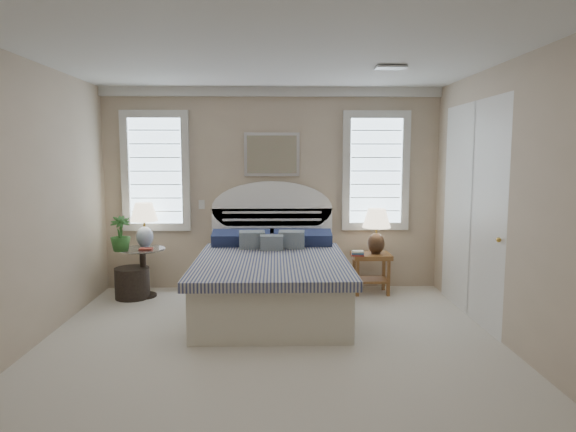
# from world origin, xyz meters

# --- Properties ---
(floor) EXTENTS (4.50, 5.00, 0.01)m
(floor) POSITION_xyz_m (0.00, 0.00, 0.00)
(floor) COLOR beige
(floor) RESTS_ON ground
(ceiling) EXTENTS (4.50, 5.00, 0.01)m
(ceiling) POSITION_xyz_m (0.00, 0.00, 2.70)
(ceiling) COLOR silver
(ceiling) RESTS_ON wall_back
(wall_back) EXTENTS (4.50, 0.02, 2.70)m
(wall_back) POSITION_xyz_m (0.00, 2.50, 1.35)
(wall_back) COLOR tan
(wall_back) RESTS_ON floor
(wall_left) EXTENTS (0.02, 5.00, 2.70)m
(wall_left) POSITION_xyz_m (-2.25, 0.00, 1.35)
(wall_left) COLOR tan
(wall_left) RESTS_ON floor
(wall_right) EXTENTS (0.02, 5.00, 2.70)m
(wall_right) POSITION_xyz_m (2.25, 0.00, 1.35)
(wall_right) COLOR tan
(wall_right) RESTS_ON floor
(crown_molding) EXTENTS (4.50, 0.08, 0.12)m
(crown_molding) POSITION_xyz_m (0.00, 2.46, 2.64)
(crown_molding) COLOR silver
(crown_molding) RESTS_ON wall_back
(hvac_vent) EXTENTS (0.30, 0.20, 0.02)m
(hvac_vent) POSITION_xyz_m (1.20, 0.80, 2.68)
(hvac_vent) COLOR #B2B2B2
(hvac_vent) RESTS_ON ceiling
(switch_plate) EXTENTS (0.08, 0.01, 0.12)m
(switch_plate) POSITION_xyz_m (-0.95, 2.48, 1.15)
(switch_plate) COLOR silver
(switch_plate) RESTS_ON wall_back
(window_left) EXTENTS (0.90, 0.06, 1.60)m
(window_left) POSITION_xyz_m (-1.55, 2.48, 1.60)
(window_left) COLOR #C9EAFF
(window_left) RESTS_ON wall_back
(window_right) EXTENTS (0.90, 0.06, 1.60)m
(window_right) POSITION_xyz_m (1.40, 2.48, 1.60)
(window_right) COLOR #C9EAFF
(window_right) RESTS_ON wall_back
(painting) EXTENTS (0.74, 0.04, 0.58)m
(painting) POSITION_xyz_m (0.00, 2.46, 1.82)
(painting) COLOR silver
(painting) RESTS_ON wall_back
(closet_door) EXTENTS (0.02, 1.80, 2.40)m
(closet_door) POSITION_xyz_m (2.23, 1.20, 1.20)
(closet_door) COLOR silver
(closet_door) RESTS_ON floor
(bed) EXTENTS (1.72, 2.28, 1.47)m
(bed) POSITION_xyz_m (0.00, 1.46, 0.39)
(bed) COLOR beige
(bed) RESTS_ON floor
(side_table_left) EXTENTS (0.56, 0.56, 0.63)m
(side_table_left) POSITION_xyz_m (-1.65, 2.05, 0.39)
(side_table_left) COLOR black
(side_table_left) RESTS_ON floor
(nightstand_right) EXTENTS (0.50, 0.40, 0.53)m
(nightstand_right) POSITION_xyz_m (1.30, 2.15, 0.39)
(nightstand_right) COLOR brown
(nightstand_right) RESTS_ON floor
(floor_pot) EXTENTS (0.46, 0.46, 0.39)m
(floor_pot) POSITION_xyz_m (-1.78, 1.99, 0.20)
(floor_pot) COLOR black
(floor_pot) RESTS_ON floor
(lamp_left) EXTENTS (0.39, 0.39, 0.58)m
(lamp_left) POSITION_xyz_m (-1.65, 2.19, 0.98)
(lamp_left) COLOR silver
(lamp_left) RESTS_ON side_table_left
(lamp_right) EXTENTS (0.45, 0.45, 0.60)m
(lamp_right) POSITION_xyz_m (1.36, 2.16, 0.89)
(lamp_right) COLOR black
(lamp_right) RESTS_ON nightstand_right
(potted_plant) EXTENTS (0.30, 0.30, 0.43)m
(potted_plant) POSITION_xyz_m (-1.87, 1.87, 0.85)
(potted_plant) COLOR #327D32
(potted_plant) RESTS_ON side_table_left
(books_left) EXTENTS (0.16, 0.12, 0.02)m
(books_left) POSITION_xyz_m (-1.58, 1.95, 0.64)
(books_left) COLOR maroon
(books_left) RESTS_ON side_table_left
(books_right) EXTENTS (0.17, 0.13, 0.07)m
(books_right) POSITION_xyz_m (1.10, 2.00, 0.56)
(books_right) COLOR maroon
(books_right) RESTS_ON nightstand_right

